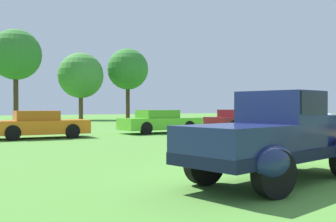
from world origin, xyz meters
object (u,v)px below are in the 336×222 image
Objects in this scene: feature_pickup_truck at (278,136)px; show_car_orange at (40,125)px; spectator_between_cars at (279,124)px; show_car_lime at (160,122)px; show_car_burgundy at (239,120)px; spectator_near_truck at (272,121)px.

feature_pickup_truck is 12.78m from show_car_orange.
spectator_between_cars is (3.07, 2.88, 0.05)m from feature_pickup_truck.
show_car_lime is at bearing 2.73° from show_car_orange.
feature_pickup_truck reaches higher than show_car_burgundy.
spectator_near_truck is at bearing 50.33° from spectator_between_cars.
show_car_lime is at bearing 86.10° from spectator_near_truck.
show_car_lime is 8.64m from spectator_near_truck.
show_car_orange is 10.80m from spectator_between_cars.
feature_pickup_truck is 1.02× the size of show_car_lime.
spectator_near_truck is (5.74, -8.31, 0.31)m from show_car_orange.
show_car_lime is 2.61× the size of spectator_between_cars.
show_car_lime is 1.03× the size of show_car_burgundy.
show_car_orange is 11.55m from show_car_burgundy.
spectator_between_cars is (-7.06, -9.86, 0.31)m from show_car_burgundy.
spectator_near_truck and spectator_between_cars have the same top height.
show_car_orange is at bearing -179.80° from show_car_burgundy.
feature_pickup_truck is 2.66× the size of spectator_between_cars.
show_car_lime is 5.24m from show_car_burgundy.
show_car_orange is at bearing 96.37° from feature_pickup_truck.
feature_pickup_truck reaches higher than show_car_lime.
show_car_burgundy is (11.55, 0.04, 0.00)m from show_car_orange.
spectator_near_truck is at bearing -93.90° from show_car_lime.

